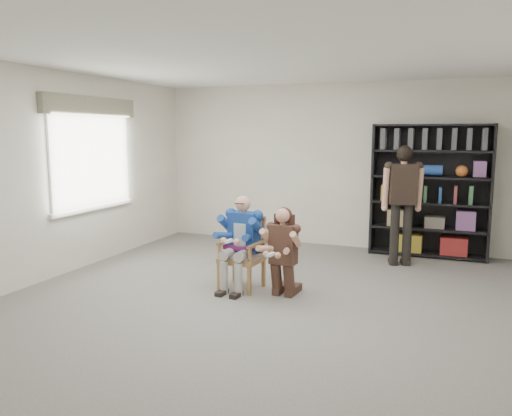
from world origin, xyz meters
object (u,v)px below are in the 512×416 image
at_px(armchair, 242,253).
at_px(seated_man, 241,243).
at_px(bookshelf, 430,191).
at_px(kneeling_woman, 282,253).
at_px(standing_man, 402,206).

xyz_separation_m(armchair, seated_man, (0.00, 0.00, 0.14)).
xyz_separation_m(seated_man, bookshelf, (2.10, 2.66, 0.45)).
relative_size(armchair, seated_man, 0.77).
bearing_deg(bookshelf, seated_man, -128.36).
bearing_deg(kneeling_woman, seated_man, 173.03).
height_order(armchair, kneeling_woman, kneeling_woman).
relative_size(armchair, standing_man, 0.52).
distance_m(seated_man, standing_man, 2.61).
height_order(bookshelf, standing_man, bookshelf).
bearing_deg(seated_man, armchair, 0.00).
bearing_deg(armchair, kneeling_woman, -6.97).
relative_size(bookshelf, standing_man, 1.18).
bearing_deg(kneeling_woman, standing_man, 64.59).
height_order(kneeling_woman, bookshelf, bookshelf).
distance_m(kneeling_woman, standing_man, 2.37).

